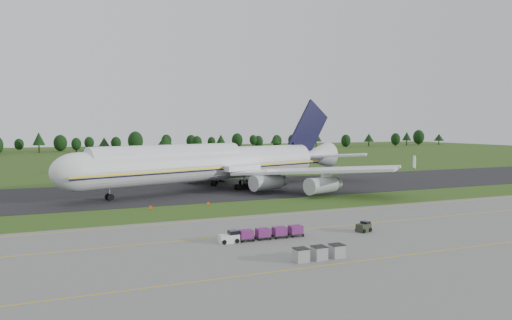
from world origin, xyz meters
name	(u,v)px	position (x,y,z in m)	size (l,w,h in m)	color
ground	(242,208)	(0.00, 0.00, 0.00)	(600.00, 600.00, 0.00)	#2C4A16
apron	(339,249)	(0.00, -34.00, 0.03)	(300.00, 52.00, 0.06)	slate
taxiway	(200,190)	(0.00, 28.00, 0.04)	(300.00, 40.00, 0.08)	black
apron_markings	(312,237)	(0.00, -26.98, 0.06)	(300.00, 30.20, 0.01)	gold
tree_line	(116,141)	(5.18, 220.86, 6.04)	(523.38, 23.36, 11.74)	black
aircraft	(213,163)	(3.39, 27.77, 6.58)	(81.54, 76.19, 23.05)	white
baggage_train	(261,234)	(-7.26, -25.67, 0.86)	(12.28, 1.57, 1.51)	silver
utility_cart	(364,228)	(8.62, -26.96, 0.64)	(2.46, 1.90, 1.19)	#262D1F
uld_row	(319,253)	(-5.09, -37.64, 0.86)	(6.40, 1.60, 1.58)	gray
edge_markers	(180,206)	(-10.54, 5.45, 0.27)	(11.77, 0.30, 0.60)	#F64107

